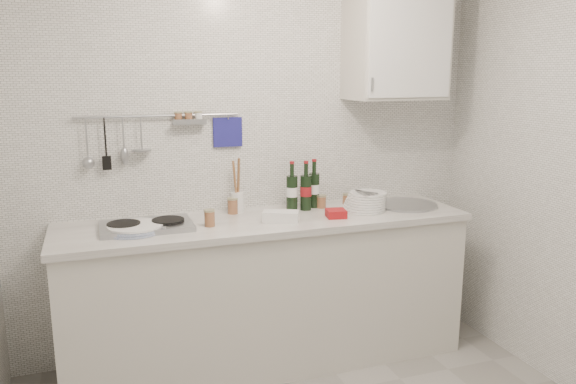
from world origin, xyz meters
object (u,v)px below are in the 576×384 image
Objects in this scene: utensil_crock at (237,199)px; plate_stack_hob at (134,228)px; wall_cabinet at (396,43)px; plate_stack_sink at (366,202)px; wine_bottles at (304,185)px.

plate_stack_hob is at bearing -158.95° from utensil_crock.
wall_cabinet is at bearing -4.63° from utensil_crock.
plate_stack_sink reaches higher than plate_stack_hob.
utensil_crock is at bearing 164.78° from plate_stack_sink.
utensil_crock is (-0.78, 0.21, 0.03)m from plate_stack_sink.
wall_cabinet is 1.07m from wine_bottles.
wall_cabinet reaches higher than utensil_crock.
wall_cabinet is at bearing -1.69° from wine_bottles.
plate_stack_sink is (-0.25, -0.13, -0.98)m from wall_cabinet.
plate_stack_hob is (-1.67, -0.16, -1.01)m from wall_cabinet.
wine_bottles is (1.06, 0.18, 0.14)m from plate_stack_hob.
plate_stack_sink is 0.97× the size of wine_bottles.
wall_cabinet is 1.02m from plate_stack_sink.
plate_stack_hob is 0.93× the size of utensil_crock.
wine_bottles is 0.91× the size of utensil_crock.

